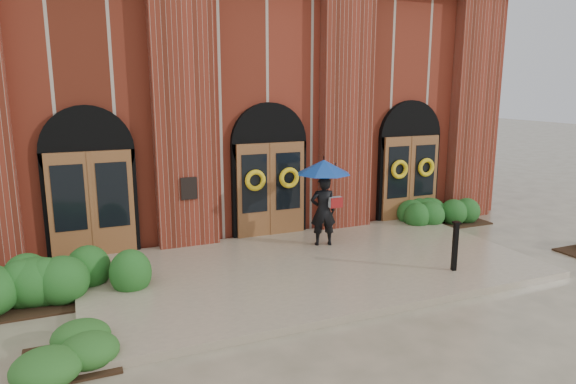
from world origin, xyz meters
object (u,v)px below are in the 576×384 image
hedge_wall_left (62,277)px  metal_post (455,245)px  hedge_wall_right (438,213)px  man_with_umbrella (324,186)px

hedge_wall_left → metal_post: bearing=-14.7°
hedge_wall_left → hedge_wall_right: (10.40, 1.56, -0.07)m
metal_post → hedge_wall_left: (-7.90, 2.08, -0.29)m
metal_post → hedge_wall_right: 4.43m
metal_post → hedge_wall_right: bearing=55.5°
man_with_umbrella → metal_post: man_with_umbrella is taller
metal_post → hedge_wall_right: size_ratio=0.39×
man_with_umbrella → hedge_wall_left: (-6.08, -0.69, -1.24)m
hedge_wall_left → hedge_wall_right: hedge_wall_left is taller
man_with_umbrella → hedge_wall_right: 4.60m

